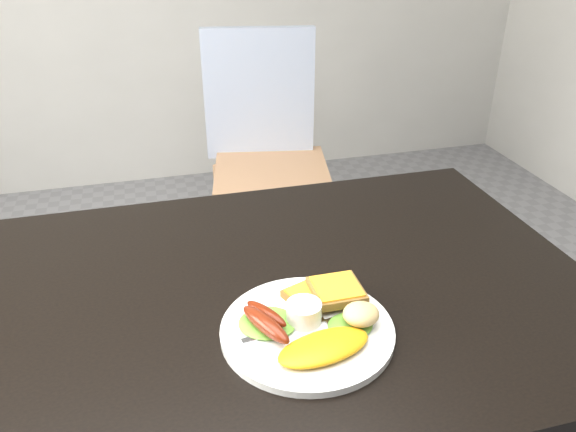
{
  "coord_description": "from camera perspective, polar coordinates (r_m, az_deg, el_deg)",
  "views": [
    {
      "loc": [
        -0.18,
        -0.81,
        1.35
      ],
      "look_at": [
        0.03,
        -0.02,
        0.9
      ],
      "focal_mm": 35.0,
      "sensor_mm": 36.0,
      "label": 1
    }
  ],
  "objects": [
    {
      "name": "plate",
      "position": [
        0.92,
        1.96,
        -11.52
      ],
      "size": [
        0.28,
        0.28,
        0.01
      ],
      "primitive_type": "cylinder",
      "color": "white",
      "rests_on": "dining_table"
    },
    {
      "name": "ramekin",
      "position": [
        0.92,
        1.62,
        -9.77
      ],
      "size": [
        0.07,
        0.07,
        0.03
      ],
      "primitive_type": "cylinder",
      "rotation": [
        0.0,
        0.0,
        -0.15
      ],
      "color": "white",
      "rests_on": "plate"
    },
    {
      "name": "lettuce_right",
      "position": [
        0.92,
        6.34,
        -10.96
      ],
      "size": [
        0.08,
        0.07,
        0.01
      ],
      "primitive_type": "ellipsoid",
      "rotation": [
        0.0,
        0.0,
        -0.05
      ],
      "color": "olive",
      "rests_on": "plate"
    },
    {
      "name": "toast_a",
      "position": [
        0.97,
        2.39,
        -8.21
      ],
      "size": [
        0.1,
        0.1,
        0.01
      ],
      "primitive_type": "cube",
      "rotation": [
        0.0,
        0.0,
        0.36
      ],
      "color": "#99401B",
      "rests_on": "plate"
    },
    {
      "name": "dining_chair",
      "position": [
        2.19,
        -1.68,
        4.28
      ],
      "size": [
        0.51,
        0.51,
        0.05
      ],
      "primitive_type": "cube",
      "rotation": [
        0.0,
        0.0,
        -0.19
      ],
      "color": "tan",
      "rests_on": "ground"
    },
    {
      "name": "sausage_b",
      "position": [
        0.91,
        -2.22,
        -9.88
      ],
      "size": [
        0.06,
        0.09,
        0.02
      ],
      "primitive_type": "ellipsoid",
      "rotation": [
        0.0,
        0.0,
        0.54
      ],
      "color": "maroon",
      "rests_on": "lettuce_left"
    },
    {
      "name": "omelette",
      "position": [
        0.87,
        3.67,
        -13.15
      ],
      "size": [
        0.16,
        0.1,
        0.02
      ],
      "primitive_type": "ellipsoid",
      "rotation": [
        0.0,
        0.0,
        0.19
      ],
      "color": "orange",
      "rests_on": "plate"
    },
    {
      "name": "lettuce_left",
      "position": [
        0.92,
        -2.09,
        -10.78
      ],
      "size": [
        0.12,
        0.11,
        0.01
      ],
      "primitive_type": "ellipsoid",
      "rotation": [
        0.0,
        0.0,
        -0.31
      ],
      "color": "#4A9438",
      "rests_on": "plate"
    },
    {
      "name": "sausage_a",
      "position": [
        0.89,
        -2.29,
        -10.93
      ],
      "size": [
        0.07,
        0.11,
        0.03
      ],
      "primitive_type": "ellipsoid",
      "rotation": [
        0.0,
        0.0,
        0.44
      ],
      "color": "maroon",
      "rests_on": "lettuce_left"
    },
    {
      "name": "toast_b",
      "position": [
        0.96,
        4.95,
        -7.56
      ],
      "size": [
        0.09,
        0.09,
        0.01
      ],
      "primitive_type": "cube",
      "rotation": [
        0.0,
        0.0,
        -0.0
      ],
      "color": "olive",
      "rests_on": "toast_a"
    },
    {
      "name": "dining_table",
      "position": [
        1.03,
        -2.14,
        -8.19
      ],
      "size": [
        1.2,
        0.8,
        0.04
      ],
      "primitive_type": "cube",
      "color": "black",
      "rests_on": "ground"
    },
    {
      "name": "fork",
      "position": [
        0.91,
        -0.4,
        -11.56
      ],
      "size": [
        0.14,
        0.03,
        0.0
      ],
      "primitive_type": "cube",
      "rotation": [
        0.0,
        0.0,
        0.13
      ],
      "color": "#ADAFB7",
      "rests_on": "plate"
    },
    {
      "name": "person",
      "position": [
        1.47,
        -17.91,
        1.32
      ],
      "size": [
        0.58,
        0.46,
        1.42
      ],
      "primitive_type": "imported",
      "rotation": [
        0.0,
        0.0,
        3.39
      ],
      "color": "navy",
      "rests_on": "ground"
    },
    {
      "name": "potato_salad",
      "position": [
        0.91,
        7.42,
        -9.85
      ],
      "size": [
        0.06,
        0.06,
        0.03
      ],
      "primitive_type": "ellipsoid",
      "rotation": [
        0.0,
        0.0,
        0.05
      ],
      "color": "#F0ECA4",
      "rests_on": "lettuce_right"
    }
  ]
}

